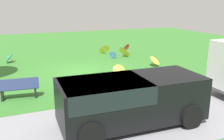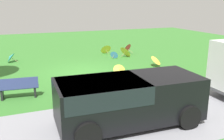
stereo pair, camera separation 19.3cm
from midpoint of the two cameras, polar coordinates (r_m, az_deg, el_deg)
The scene contains 11 objects.
ground at distance 14.29m, azimuth -6.52°, elevation -0.49°, with size 40.00×40.00×0.00m, color #387A2D.
road_strip at distance 8.57m, azimuth 5.39°, elevation -11.42°, with size 40.00×3.95×0.01m, color gray.
van_dark at distance 7.99m, azimuth 3.55°, elevation -6.28°, with size 4.67×2.27×1.53m.
park_bench at distance 10.90m, azimuth -20.02°, elevation -3.77°, with size 1.64×0.64×0.90m.
parasol_teal_0 at distance 17.72m, azimuth -21.77°, elevation 2.77°, with size 0.81×0.86×0.69m.
parasol_yellow_0 at distance 19.27m, azimuth -1.19°, elevation 4.83°, with size 0.85×0.80×0.76m.
parasol_yellow_1 at distance 15.62m, azimuth 10.40°, elevation 2.25°, with size 0.96×0.94×0.69m.
parasol_yellow_2 at distance 13.60m, azimuth 2.10°, elevation 0.15°, with size 0.71×0.66×0.59m.
parasol_yellow_3 at distance 18.12m, azimuth 3.50°, elevation 4.23°, with size 0.88×1.05×0.81m.
parasol_blue_0 at distance 17.60m, azimuth 0.87°, elevation 3.52°, with size 0.62×0.62×0.56m.
parasol_red_1 at distance 19.45m, azimuth 3.58°, elevation 4.96°, with size 0.97×0.92×0.80m.
Camera 2 is at (3.47, 13.34, 3.82)m, focal length 40.35 mm.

